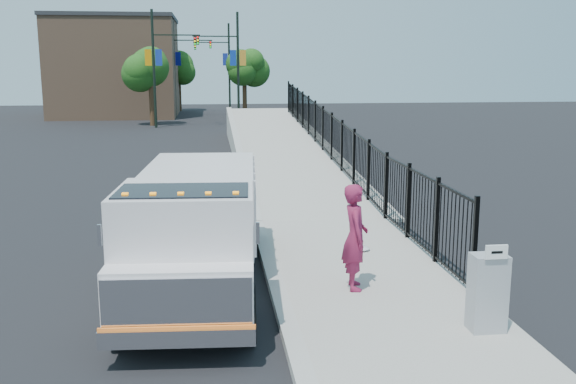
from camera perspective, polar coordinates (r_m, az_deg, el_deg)
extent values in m
plane|color=black|center=(13.54, -1.52, -7.22)|extent=(120.00, 120.00, 0.00)
cube|color=#9E998E|center=(12.00, 8.73, -9.51)|extent=(3.55, 12.00, 0.12)
cube|color=#ADAAA3|center=(11.64, -0.57, -9.93)|extent=(0.30, 12.00, 0.16)
cube|color=#9E998E|center=(29.30, -0.34, 2.81)|extent=(3.95, 24.06, 3.19)
cube|color=black|center=(25.47, 3.88, 3.56)|extent=(0.10, 28.00, 1.80)
cube|color=black|center=(12.84, -8.00, -5.99)|extent=(1.31, 6.32, 0.20)
cube|color=white|center=(10.55, -9.04, -4.60)|extent=(2.29, 2.16, 1.84)
cube|color=white|center=(9.60, -9.62, -9.12)|extent=(2.20, 0.78, 0.92)
cube|color=silver|center=(9.29, -9.85, -9.85)|extent=(2.12, 0.21, 0.78)
cube|color=silver|center=(9.39, -9.80, -12.64)|extent=(2.22, 0.30, 0.26)
cube|color=orange|center=(9.34, -9.83, -11.86)|extent=(2.21, 0.18, 0.06)
cube|color=black|center=(10.19, -9.26, -1.96)|extent=(2.10, 1.32, 0.78)
cube|color=white|center=(13.76, -7.71, -0.84)|extent=(2.45, 4.00, 1.57)
cube|color=silver|center=(9.76, -16.40, -3.71)|extent=(0.06, 0.06, 0.32)
cube|color=silver|center=(9.50, -2.71, -3.65)|extent=(0.06, 0.06, 0.32)
cube|color=orange|center=(9.92, -14.29, -0.23)|extent=(0.10, 0.08, 0.06)
cube|color=orange|center=(9.85, -11.92, -0.21)|extent=(0.10, 0.08, 0.06)
cube|color=orange|center=(9.80, -9.52, -0.18)|extent=(0.10, 0.08, 0.06)
cube|color=orange|center=(9.76, -7.10, -0.15)|extent=(0.10, 0.08, 0.06)
cube|color=orange|center=(9.74, -4.66, -0.13)|extent=(0.10, 0.08, 0.06)
cylinder|color=black|center=(10.40, -14.63, -10.71)|extent=(0.35, 0.94, 0.92)
cylinder|color=black|center=(10.20, -3.71, -10.79)|extent=(0.35, 0.94, 0.92)
cylinder|color=black|center=(14.63, -11.24, -4.14)|extent=(0.35, 0.94, 0.92)
cylinder|color=black|center=(14.49, -3.62, -4.09)|extent=(0.35, 0.94, 0.92)
cylinder|color=black|center=(15.60, -10.74, -3.15)|extent=(0.35, 0.94, 0.92)
cylinder|color=black|center=(15.47, -3.60, -3.10)|extent=(0.35, 0.94, 0.92)
imported|color=maroon|center=(12.08, 5.98, -3.99)|extent=(0.53, 0.77, 2.01)
cube|color=gray|center=(10.73, 17.31, -8.55)|extent=(0.55, 0.40, 1.25)
cube|color=white|center=(10.32, 18.05, -5.09)|extent=(0.35, 0.04, 0.22)
ellipsoid|color=silver|center=(14.80, 6.52, -4.99)|extent=(0.40, 0.40, 0.10)
cylinder|color=black|center=(45.66, -11.84, 10.63)|extent=(0.18, 0.18, 8.00)
cube|color=black|center=(45.60, -9.89, 13.59)|extent=(3.20, 0.08, 0.08)
cube|color=black|center=(45.54, -8.02, 13.20)|extent=(0.18, 0.22, 0.60)
cube|color=navy|center=(45.64, -11.43, 11.65)|extent=(0.45, 0.04, 1.10)
cube|color=orange|center=(45.70, -12.32, 11.61)|extent=(0.45, 0.04, 1.10)
cylinder|color=black|center=(47.24, -4.46, 10.84)|extent=(0.18, 0.18, 8.00)
cube|color=black|center=(47.24, -6.49, 13.59)|extent=(3.20, 0.08, 0.08)
cube|color=black|center=(47.23, -8.28, 13.12)|extent=(0.18, 0.22, 0.60)
cube|color=#C28122|center=(47.26, -4.04, 11.81)|extent=(0.45, 0.04, 1.10)
cube|color=#0D3294|center=(47.22, -4.90, 11.80)|extent=(0.45, 0.04, 1.10)
cylinder|color=black|center=(55.00, -10.09, 10.75)|extent=(0.18, 0.18, 8.00)
cube|color=black|center=(54.97, -8.46, 13.20)|extent=(3.20, 0.08, 0.08)
cube|color=black|center=(54.95, -6.91, 12.87)|extent=(0.18, 0.22, 0.60)
cube|color=navy|center=(54.98, -9.74, 11.59)|extent=(0.45, 0.04, 1.10)
cube|color=orange|center=(55.02, -10.49, 11.57)|extent=(0.45, 0.04, 1.10)
cylinder|color=black|center=(59.88, -5.24, 10.90)|extent=(0.18, 0.18, 8.00)
cube|color=black|center=(59.89, -6.85, 13.06)|extent=(3.20, 0.08, 0.08)
cube|color=black|center=(59.89, -8.26, 12.69)|extent=(0.18, 0.22, 0.60)
cube|color=orange|center=(59.90, -4.91, 11.67)|extent=(0.45, 0.04, 1.10)
cube|color=navy|center=(59.88, -5.60, 11.65)|extent=(0.45, 0.04, 1.10)
cylinder|color=#382314|center=(47.37, -12.01, 7.72)|extent=(0.36, 0.36, 3.20)
sphere|color=#194714|center=(47.30, -12.13, 10.63)|extent=(2.86, 2.86, 2.86)
cylinder|color=#382314|center=(50.99, -3.87, 8.17)|extent=(0.36, 0.36, 3.20)
sphere|color=#194714|center=(50.92, -3.90, 10.87)|extent=(2.31, 2.31, 2.31)
cylinder|color=#382314|center=(62.47, -9.62, 8.60)|extent=(0.36, 0.36, 3.20)
sphere|color=#194714|center=(62.41, -9.70, 10.80)|extent=(2.87, 2.87, 2.87)
cube|color=#8C664C|center=(57.33, -15.01, 10.56)|extent=(10.00, 10.00, 8.00)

